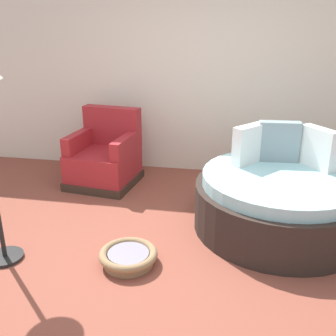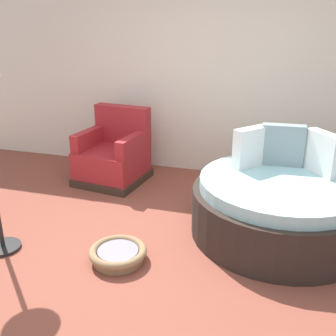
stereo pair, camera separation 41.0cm
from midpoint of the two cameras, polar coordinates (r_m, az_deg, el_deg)
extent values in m
cube|color=brown|center=(3.58, 1.19, -13.50)|extent=(8.00, 8.00, 0.02)
cube|color=silver|center=(5.30, 8.25, 13.26)|extent=(8.00, 0.12, 2.65)
cylinder|color=#2D231E|center=(4.08, 18.44, -6.16)|extent=(1.69, 1.69, 0.47)
cylinder|color=#9ED1D6|center=(3.96, 18.93, -2.38)|extent=(1.55, 1.55, 0.12)
cube|color=white|center=(4.16, 24.10, 1.92)|extent=(0.34, 0.40, 0.41)
cube|color=gray|center=(4.24, 18.90, 3.11)|extent=(0.43, 0.15, 0.42)
cube|color=white|center=(4.13, 14.73, 2.91)|extent=(0.35, 0.38, 0.40)
cube|color=#38281E|center=(5.19, -5.75, -1.41)|extent=(0.89, 0.89, 0.10)
cube|color=#A32328|center=(5.11, -5.84, 0.87)|extent=(0.85, 0.85, 0.34)
cube|color=#A32328|center=(5.25, -4.34, 6.25)|extent=(0.77, 0.26, 0.50)
cube|color=#A32328|center=(5.18, -9.04, 4.27)|extent=(0.21, 0.69, 0.22)
cube|color=#A32328|center=(4.88, -2.68, 3.44)|extent=(0.21, 0.69, 0.22)
cylinder|color=#8E704C|center=(3.57, -3.87, -12.92)|extent=(0.44, 0.44, 0.06)
torus|color=#8E704C|center=(3.53, -3.89, -12.05)|extent=(0.51, 0.51, 0.07)
cylinder|color=gray|center=(3.54, -3.89, -12.18)|extent=(0.36, 0.36, 0.05)
cylinder|color=black|center=(3.97, -19.97, -10.77)|extent=(0.32, 0.32, 0.03)
camera|label=1|loc=(0.20, -87.14, 1.10)|focal=42.21mm
camera|label=2|loc=(0.20, 92.86, -1.10)|focal=42.21mm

